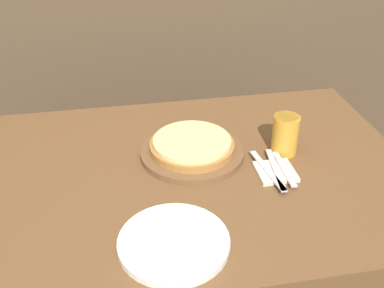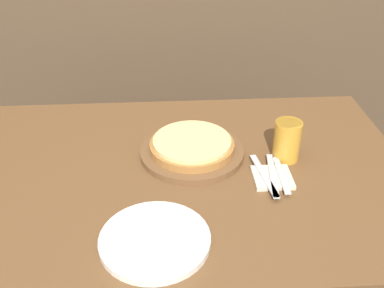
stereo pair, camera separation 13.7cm
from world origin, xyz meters
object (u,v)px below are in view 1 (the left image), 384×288
Objects in this scene: dinner_knife at (276,169)px; pizza_on_board at (192,148)px; beer_glass at (285,133)px; dinner_plate at (174,242)px; fork at (268,170)px; spoon at (284,168)px.

pizza_on_board is at bearing 147.71° from dinner_knife.
dinner_plate is (-0.40, -0.34, -0.06)m from beer_glass.
beer_glass reaches higher than dinner_knife.
dinner_plate is 0.41m from dinner_knife.
beer_glass reaches higher than fork.
beer_glass is 0.12m from spoon.
spoon is (0.03, 0.00, 0.00)m from dinner_knife.
fork is (0.20, -0.14, -0.01)m from pizza_on_board.
fork is at bearing 180.00° from spoon.
spoon is at bearing -109.43° from beer_glass.
beer_glass is 0.52m from dinner_plate.
dinner_knife is at bearing 180.00° from spoon.
pizza_on_board is 0.29m from beer_glass.
beer_glass reaches higher than dinner_plate.
spoon is (-0.04, -0.10, -0.05)m from beer_glass.
beer_glass is 0.13m from dinner_knife.
beer_glass is 0.71× the size of spoon.
dinner_knife and spoon have the same top height.
fork is at bearing 36.98° from dinner_plate.
fork is (-0.09, -0.10, -0.05)m from beer_glass.
pizza_on_board is 0.26m from dinner_knife.
beer_glass is 0.47× the size of dinner_plate.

